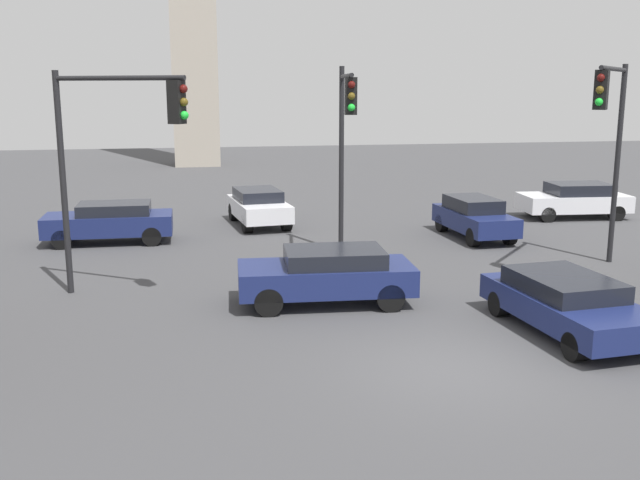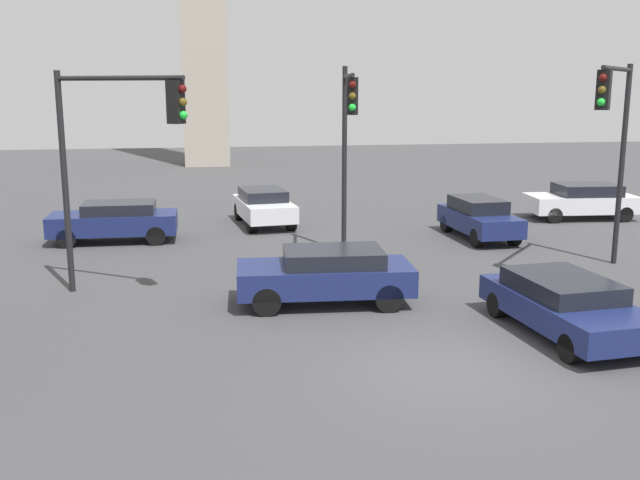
{
  "view_description": "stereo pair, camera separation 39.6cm",
  "coord_description": "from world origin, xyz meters",
  "px_view_note": "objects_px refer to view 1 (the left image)",
  "views": [
    {
      "loc": [
        -4.94,
        -12.54,
        5.35
      ],
      "look_at": [
        -1.44,
        5.96,
        1.36
      ],
      "focal_mm": 40.99,
      "sensor_mm": 36.0,
      "label": 1
    },
    {
      "loc": [
        -4.54,
        -12.61,
        5.35
      ],
      "look_at": [
        -1.44,
        5.96,
        1.36
      ],
      "focal_mm": 40.99,
      "sensor_mm": 36.0,
      "label": 2
    }
  ],
  "objects_px": {
    "traffic_light_1": "(345,126)",
    "car_3": "(474,217)",
    "car_2": "(110,221)",
    "car_4": "(575,200)",
    "traffic_light_2": "(611,124)",
    "car_5": "(567,302)",
    "traffic_light_0": "(114,137)",
    "car_6": "(259,206)",
    "car_0": "(328,274)"
  },
  "relations": [
    {
      "from": "traffic_light_1",
      "to": "car_6",
      "type": "bearing_deg",
      "value": -155.75
    },
    {
      "from": "car_3",
      "to": "traffic_light_2",
      "type": "bearing_deg",
      "value": 13.24
    },
    {
      "from": "car_0",
      "to": "car_4",
      "type": "height_order",
      "value": "car_4"
    },
    {
      "from": "car_3",
      "to": "car_4",
      "type": "relative_size",
      "value": 0.92
    },
    {
      "from": "traffic_light_0",
      "to": "car_0",
      "type": "xyz_separation_m",
      "value": [
        5.06,
        -1.3,
        -3.36
      ]
    },
    {
      "from": "traffic_light_1",
      "to": "car_3",
      "type": "relative_size",
      "value": 1.46
    },
    {
      "from": "car_3",
      "to": "car_4",
      "type": "distance_m",
      "value": 6.4
    },
    {
      "from": "traffic_light_0",
      "to": "traffic_light_2",
      "type": "bearing_deg",
      "value": 34.63
    },
    {
      "from": "car_2",
      "to": "traffic_light_0",
      "type": "bearing_deg",
      "value": 97.87
    },
    {
      "from": "car_0",
      "to": "traffic_light_2",
      "type": "bearing_deg",
      "value": -166.2
    },
    {
      "from": "car_2",
      "to": "car_6",
      "type": "relative_size",
      "value": 1.04
    },
    {
      "from": "traffic_light_1",
      "to": "car_2",
      "type": "xyz_separation_m",
      "value": [
        -7.34,
        4.38,
        -3.44
      ]
    },
    {
      "from": "traffic_light_2",
      "to": "car_5",
      "type": "bearing_deg",
      "value": 3.18
    },
    {
      "from": "car_3",
      "to": "car_5",
      "type": "height_order",
      "value": "car_3"
    },
    {
      "from": "car_6",
      "to": "traffic_light_2",
      "type": "bearing_deg",
      "value": 37.26
    },
    {
      "from": "traffic_light_1",
      "to": "car_0",
      "type": "bearing_deg",
      "value": -10.09
    },
    {
      "from": "traffic_light_0",
      "to": "car_0",
      "type": "bearing_deg",
      "value": 19.37
    },
    {
      "from": "traffic_light_0",
      "to": "car_2",
      "type": "bearing_deg",
      "value": 131.12
    },
    {
      "from": "car_4",
      "to": "car_5",
      "type": "height_order",
      "value": "car_4"
    },
    {
      "from": "car_3",
      "to": "car_4",
      "type": "bearing_deg",
      "value": 115.22
    },
    {
      "from": "car_0",
      "to": "car_6",
      "type": "relative_size",
      "value": 1.06
    },
    {
      "from": "car_4",
      "to": "car_5",
      "type": "distance_m",
      "value": 15.18
    },
    {
      "from": "traffic_light_1",
      "to": "car_3",
      "type": "xyz_separation_m",
      "value": [
        5.4,
        2.9,
        -3.44
      ]
    },
    {
      "from": "car_0",
      "to": "car_5",
      "type": "xyz_separation_m",
      "value": [
        4.77,
        -3.07,
        -0.09
      ]
    },
    {
      "from": "traffic_light_0",
      "to": "car_6",
      "type": "height_order",
      "value": "traffic_light_0"
    },
    {
      "from": "car_4",
      "to": "car_5",
      "type": "bearing_deg",
      "value": 64.42
    },
    {
      "from": "traffic_light_0",
      "to": "car_6",
      "type": "xyz_separation_m",
      "value": [
        4.48,
        9.54,
        -3.37
      ]
    },
    {
      "from": "traffic_light_2",
      "to": "car_0",
      "type": "distance_m",
      "value": 9.2
    },
    {
      "from": "car_6",
      "to": "traffic_light_0",
      "type": "bearing_deg",
      "value": -31.6
    },
    {
      "from": "car_5",
      "to": "traffic_light_1",
      "type": "bearing_deg",
      "value": -159.72
    },
    {
      "from": "traffic_light_2",
      "to": "car_3",
      "type": "bearing_deg",
      "value": -122.5
    },
    {
      "from": "car_3",
      "to": "car_6",
      "type": "relative_size",
      "value": 0.98
    },
    {
      "from": "car_0",
      "to": "car_4",
      "type": "xyz_separation_m",
      "value": [
        12.41,
        10.04,
        -0.01
      ]
    },
    {
      "from": "car_0",
      "to": "car_4",
      "type": "bearing_deg",
      "value": -137.32
    },
    {
      "from": "car_2",
      "to": "car_4",
      "type": "xyz_separation_m",
      "value": [
        18.38,
        1.53,
        0.0
      ]
    },
    {
      "from": "car_3",
      "to": "car_0",
      "type": "bearing_deg",
      "value": -46.78
    },
    {
      "from": "car_0",
      "to": "car_2",
      "type": "relative_size",
      "value": 1.02
    },
    {
      "from": "car_2",
      "to": "traffic_light_1",
      "type": "bearing_deg",
      "value": 149.73
    },
    {
      "from": "car_4",
      "to": "traffic_light_0",
      "type": "bearing_deg",
      "value": 31.22
    },
    {
      "from": "traffic_light_2",
      "to": "car_5",
      "type": "distance_m",
      "value": 6.85
    },
    {
      "from": "car_3",
      "to": "car_4",
      "type": "xyz_separation_m",
      "value": [
        5.64,
        3.01,
        -0.0
      ]
    },
    {
      "from": "traffic_light_1",
      "to": "traffic_light_0",
      "type": "bearing_deg",
      "value": -58.06
    },
    {
      "from": "traffic_light_1",
      "to": "traffic_light_2",
      "type": "height_order",
      "value": "traffic_light_2"
    },
    {
      "from": "traffic_light_1",
      "to": "car_6",
      "type": "relative_size",
      "value": 1.42
    },
    {
      "from": "traffic_light_1",
      "to": "car_4",
      "type": "height_order",
      "value": "traffic_light_1"
    },
    {
      "from": "traffic_light_0",
      "to": "car_2",
      "type": "distance_m",
      "value": 8.01
    },
    {
      "from": "traffic_light_1",
      "to": "car_5",
      "type": "xyz_separation_m",
      "value": [
        3.41,
        -7.21,
        -3.52
      ]
    },
    {
      "from": "car_3",
      "to": "car_2",
      "type": "bearing_deg",
      "value": -99.53
    },
    {
      "from": "car_2",
      "to": "car_4",
      "type": "bearing_deg",
      "value": -174.68
    },
    {
      "from": "traffic_light_1",
      "to": "car_5",
      "type": "relative_size",
      "value": 1.3
    }
  ]
}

